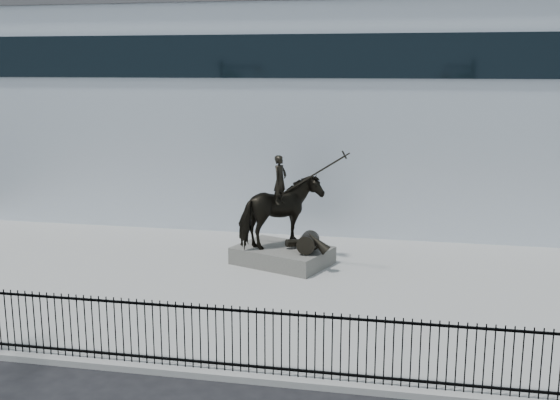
# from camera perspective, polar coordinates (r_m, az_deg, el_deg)

# --- Properties ---
(plaza) EXTENTS (30.00, 12.00, 0.15)m
(plaza) POSITION_cam_1_polar(r_m,az_deg,el_deg) (19.97, -0.22, -7.62)
(plaza) COLOR #9B9A98
(plaza) RESTS_ON ground
(building) EXTENTS (44.00, 14.00, 9.00)m
(building) POSITION_cam_1_polar(r_m,az_deg,el_deg) (31.78, 4.43, 7.70)
(building) COLOR silver
(building) RESTS_ON ground
(picket_fence) EXTENTS (22.10, 0.10, 1.50)m
(picket_fence) POSITION_cam_1_polar(r_m,az_deg,el_deg) (14.46, -4.81, -11.88)
(picket_fence) COLOR black
(picket_fence) RESTS_ON plaza
(statue_plinth) EXTENTS (3.53, 2.99, 0.56)m
(statue_plinth) POSITION_cam_1_polar(r_m,az_deg,el_deg) (21.97, 0.21, -4.85)
(statue_plinth) COLOR #514F4A
(statue_plinth) RESTS_ON plaza
(equestrian_statue) EXTENTS (3.60, 2.93, 3.25)m
(equestrian_statue) POSITION_cam_1_polar(r_m,az_deg,el_deg) (21.57, 0.35, -1.16)
(equestrian_statue) COLOR black
(equestrian_statue) RESTS_ON statue_plinth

